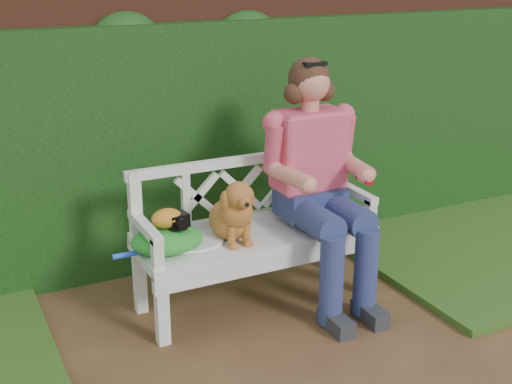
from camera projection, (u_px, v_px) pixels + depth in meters
name	position (u px, v px, depth m)	size (l,w,h in m)	color
ground	(300.00, 379.00, 3.61)	(60.00, 60.00, 0.00)	#4C321C
brick_wall	(170.00, 106.00, 4.85)	(10.00, 0.30, 2.20)	brown
ivy_hedge	(182.00, 148.00, 4.75)	(10.00, 0.18, 1.70)	#25551E
grass_right	(508.00, 236.00, 5.37)	(2.60, 2.00, 0.05)	#1B3712
garden_bench	(256.00, 268.00, 4.34)	(1.58, 0.60, 0.48)	white
seated_woman	(313.00, 178.00, 4.30)	(0.67, 0.89, 1.58)	#ED5979
dog	(232.00, 209.00, 4.09)	(0.27, 0.37, 0.40)	#B25D33
tennis_racket	(188.00, 243.00, 4.07)	(0.71, 0.30, 0.03)	silver
green_bag	(167.00, 239.00, 3.98)	(0.43, 0.33, 0.15)	#267721
camera_item	(178.00, 220.00, 3.96)	(0.12, 0.09, 0.08)	black
baseball_glove	(167.00, 218.00, 3.94)	(0.18, 0.13, 0.12)	#C2751E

